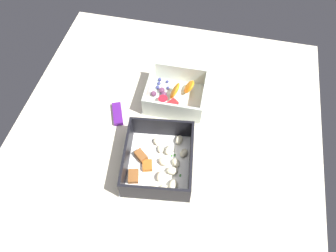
{
  "coord_description": "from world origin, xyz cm",
  "views": [
    {
      "loc": [
        -45.18,
        -10.18,
        72.91
      ],
      "look_at": [
        -1.03,
        -0.46,
        4.0
      ],
      "focal_mm": 34.2,
      "sensor_mm": 36.0,
      "label": 1
    }
  ],
  "objects": [
    {
      "name": "table_surface",
      "position": [
        0.0,
        0.0,
        1.0
      ],
      "size": [
        80.0,
        80.0,
        2.0
      ],
      "primitive_type": "cube",
      "color": "beige",
      "rests_on": "ground"
    },
    {
      "name": "candy_bar",
      "position": [
        0.78,
        13.89,
        2.6
      ],
      "size": [
        7.38,
        4.93,
        1.2
      ],
      "primitive_type": "cube",
      "rotation": [
        0.0,
        0.0,
        0.4
      ],
      "color": "#51197A",
      "rests_on": "table_surface"
    },
    {
      "name": "pasta_container",
      "position": [
        -11.59,
        -0.59,
        4.19
      ],
      "size": [
        20.07,
        18.18,
        6.96
      ],
      "rotation": [
        0.0,
        0.0,
        0.13
      ],
      "color": "white",
      "rests_on": "table_surface"
    },
    {
      "name": "paper_cup_liner",
      "position": [
        20.48,
        0.72,
        3.05
      ],
      "size": [
        3.48,
        3.48,
        2.09
      ],
      "primitive_type": "cylinder",
      "color": "white",
      "rests_on": "table_surface"
    },
    {
      "name": "fruit_bowl",
      "position": [
        9.3,
        -0.28,
        4.18
      ],
      "size": [
        14.29,
        15.93,
        6.29
      ],
      "rotation": [
        0.0,
        0.0,
        0.02
      ],
      "color": "silver",
      "rests_on": "table_surface"
    }
  ]
}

